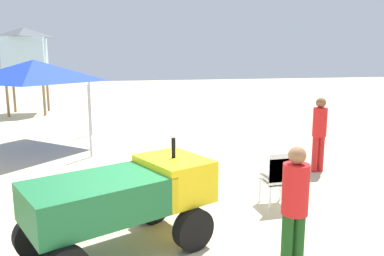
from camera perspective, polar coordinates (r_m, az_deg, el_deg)
ground at (r=5.82m, az=-4.54°, el=-16.62°), size 80.00×80.00×0.00m
utility_cart at (r=5.34m, az=-10.03°, el=-10.10°), size 2.81×2.10×1.50m
stacked_plastic_chairs at (r=6.97m, az=12.90°, el=-6.82°), size 0.48×0.48×1.02m
lifeguard_near_center at (r=4.82m, az=15.17°, el=-10.77°), size 0.32×0.32×1.63m
lifeguard_near_right at (r=9.28m, az=18.58°, el=-0.22°), size 0.32×0.32×1.75m
popup_canopy at (r=11.98m, az=-22.64°, el=7.92°), size 3.06×3.06×2.60m
lifeguard_tower at (r=19.70m, az=-23.77°, el=10.42°), size 1.98×1.98×4.04m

